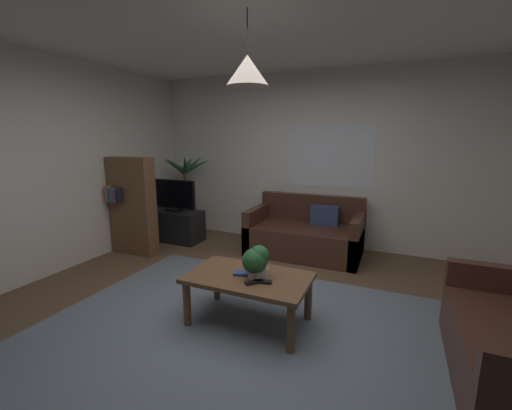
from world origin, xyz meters
TOP-DOWN VIEW (x-y plane):
  - floor at (0.00, 0.00)m, footprint 5.29×5.07m
  - rug at (0.00, -0.20)m, footprint 3.44×2.79m
  - wall_back at (0.00, 2.56)m, footprint 5.41×0.06m
  - wall_left at (-2.68, 0.00)m, footprint 0.06×5.07m
  - ceiling at (0.00, 0.00)m, footprint 5.29×5.07m
  - window_pane at (0.24, 2.53)m, footprint 1.29×0.01m
  - couch_under_window at (0.03, 2.03)m, footprint 1.59×0.89m
  - coffee_table at (0.04, 0.03)m, footprint 1.10×0.65m
  - book_on_table_0 at (-0.02, 0.03)m, footprint 0.17×0.13m
  - remote_on_table_0 at (0.22, -0.06)m, footprint 0.17×0.08m
  - remote_on_table_1 at (0.16, -0.09)m, footprint 0.15×0.15m
  - potted_plant_on_table at (0.12, 0.03)m, footprint 0.23×0.23m
  - tv_stand at (-2.10, 1.78)m, footprint 0.90×0.44m
  - tv at (-2.10, 1.76)m, footprint 0.82×0.16m
  - potted_palm_corner at (-2.17, 2.21)m, footprint 0.90×0.84m
  - bookshelf_corner at (-2.28, 1.06)m, footprint 0.70×0.31m
  - pendant_lamp at (0.04, 0.03)m, footprint 0.34×0.34m

SIDE VIEW (x-z plane):
  - floor at x=0.00m, z-range -0.02..0.00m
  - rug at x=0.00m, z-range 0.00..0.01m
  - tv_stand at x=-2.10m, z-range 0.00..0.50m
  - couch_under_window at x=0.03m, z-range -0.14..0.68m
  - coffee_table at x=0.04m, z-range 0.16..0.61m
  - remote_on_table_0 at x=0.22m, z-range 0.46..0.48m
  - remote_on_table_1 at x=0.16m, z-range 0.46..0.48m
  - book_on_table_0 at x=-0.02m, z-range 0.46..0.48m
  - potted_plant_on_table at x=0.12m, z-range 0.47..0.76m
  - potted_palm_corner at x=-2.17m, z-range -0.03..1.40m
  - bookshelf_corner at x=-2.28m, z-range 0.01..1.41m
  - tv at x=-2.10m, z-range 0.51..1.02m
  - wall_back at x=0.00m, z-range 0.00..2.65m
  - wall_left at x=-2.68m, z-range 0.00..2.65m
  - window_pane at x=0.24m, z-range 0.92..1.85m
  - pendant_lamp at x=0.04m, z-range 1.91..2.48m
  - ceiling at x=0.00m, z-range 2.65..2.67m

